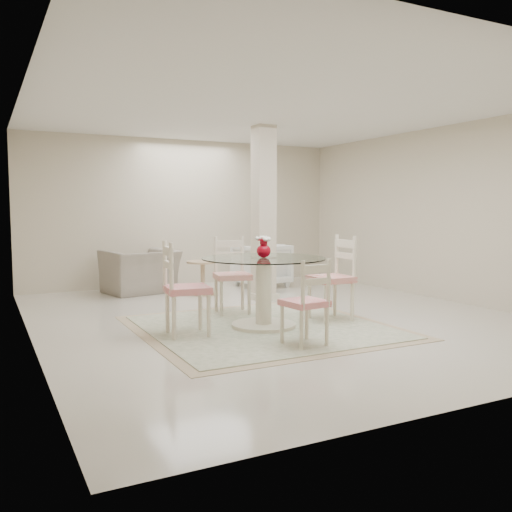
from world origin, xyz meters
name	(u,v)px	position (x,y,z in m)	size (l,w,h in m)	color
ground	(276,317)	(0.00, 0.00, 0.00)	(7.00, 7.00, 0.00)	silver
room_shell	(276,175)	(0.00, 0.00, 1.86)	(6.02, 7.02, 2.71)	beige
column	(264,214)	(0.50, 1.30, 1.35)	(0.30, 0.30, 2.70)	beige
area_rug	(264,327)	(-0.46, -0.53, 0.01)	(2.91, 2.91, 0.02)	tan
dining_table	(264,292)	(-0.46, -0.53, 0.43)	(1.47, 1.47, 0.85)	beige
red_vase	(264,247)	(-0.46, -0.53, 0.97)	(0.20, 0.19, 0.26)	#A30516
dining_chair_east	(336,271)	(0.57, -0.55, 0.63)	(0.49, 0.49, 1.20)	#F5E9C9
dining_chair_north	(231,269)	(-0.42, 0.50, 0.61)	(0.55, 0.55, 1.15)	beige
dining_chair_west	(181,282)	(-1.49, -0.50, 0.62)	(0.52, 0.52, 1.17)	#F2E3C7
dining_chair_south	(308,296)	(-0.48, -1.54, 0.53)	(0.44, 0.44, 1.01)	beige
recliner_taupe	(140,271)	(-1.06, 2.84, 0.36)	(1.12, 0.98, 0.73)	gray
armchair_white	(261,265)	(1.11, 2.56, 0.40)	(0.85, 0.87, 0.79)	white
side_table	(203,279)	(-0.16, 2.22, 0.26)	(0.53, 0.53, 0.56)	tan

